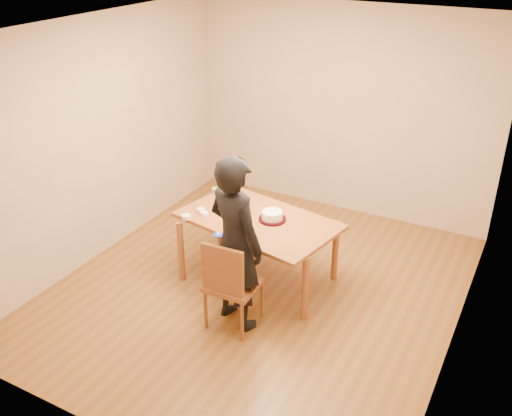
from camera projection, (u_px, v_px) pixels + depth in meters
The scene contains 16 objects.
room_shell at pixel (275, 161), 5.79m from camera, with size 4.00×4.50×2.70m.
dining_table at pixel (258, 221), 5.96m from camera, with size 1.62×0.96×0.04m, color brown.
dining_chair at pixel (234, 284), 5.42m from camera, with size 0.47×0.47×0.04m, color brown.
cake_plate at pixel (272, 219), 5.92m from camera, with size 0.29×0.29×0.02m, color red.
cake at pixel (272, 215), 5.90m from camera, with size 0.22×0.22×0.07m, color white.
frosting_dome at pixel (272, 211), 5.88m from camera, with size 0.22×0.22×0.03m, color white.
frosting_tub at pixel (234, 232), 5.62m from camera, with size 0.10×0.10×0.09m, color white.
frosting_lid at pixel (218, 235), 5.64m from camera, with size 0.10×0.10×0.01m, color #1B2CB2.
frosting_dollop at pixel (218, 234), 5.64m from camera, with size 0.04×0.04×0.02m, color white.
ramekin_green at pixel (186, 217), 5.95m from camera, with size 0.09×0.09×0.04m, color white.
ramekin_yellow at pixel (204, 214), 6.01m from camera, with size 0.08×0.08×0.04m, color white.
ramekin_multi at pixel (201, 210), 6.09m from camera, with size 0.09×0.09×0.04m, color white.
candy_box_pink at pixel (218, 191), 6.55m from camera, with size 0.14×0.07×0.02m, color #C52E7A.
candy_box_green at pixel (218, 189), 6.55m from camera, with size 0.12×0.06×0.02m, color green.
spatula at pixel (235, 233), 5.68m from camera, with size 0.18×0.02×0.01m, color black.
person at pixel (235, 243), 5.26m from camera, with size 0.64×0.42×1.74m, color black.
Camera 1 is at (2.39, -4.49, 3.54)m, focal length 40.00 mm.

